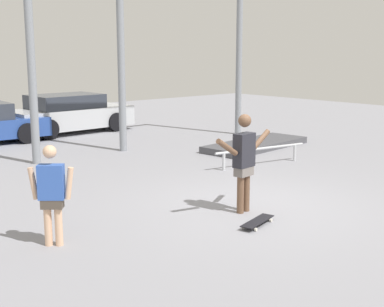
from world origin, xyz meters
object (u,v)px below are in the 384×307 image
skateboard (257,221)px  bystander (52,191)px  manual_pad (256,145)px  skateboarder (244,158)px  grind_rail (261,151)px  parked_car_silver (69,114)px

skateboard → bystander: bearing=139.9°
manual_pad → bystander: 8.65m
skateboarder → bystander: size_ratio=1.16×
grind_rail → parked_car_silver: 7.82m
grind_rail → skateboard: bearing=-139.1°
skateboard → skateboarder: bearing=46.3°
skateboard → grind_rail: size_ratio=0.32×
grind_rail → skateboarder: bearing=-142.9°
skateboarder → parked_car_silver: 10.33m
skateboarder → bystander: (-3.19, 0.67, -0.15)m
grind_rail → bystander: bystander is taller
parked_car_silver → manual_pad: bearing=-69.0°
parked_car_silver → skateboard: bearing=-105.2°
skateboarder → grind_rail: skateboarder is taller
manual_pad → bystander: (-7.96, -3.32, 0.71)m
parked_car_silver → bystander: 10.85m
grind_rail → bystander: size_ratio=1.77×
manual_pad → parked_car_silver: (-2.57, 6.10, 0.54)m
manual_pad → parked_car_silver: bearing=112.9°
skateboarder → grind_rail: bearing=30.0°
parked_car_silver → bystander: bystander is taller
manual_pad → grind_rail: (-1.69, -1.67, 0.26)m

